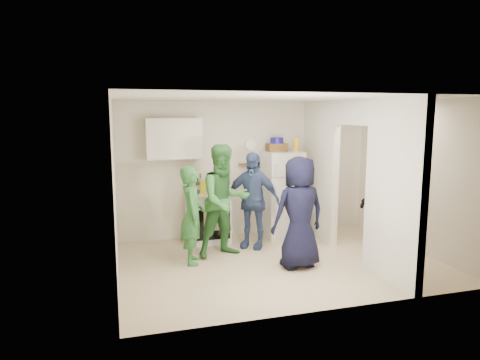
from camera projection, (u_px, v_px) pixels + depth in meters
name	position (u px, v px, depth m)	size (l,w,h in m)	color
floor	(279.00, 262.00, 6.63)	(4.80, 4.80, 0.00)	#C2B289
wall_back	(248.00, 169.00, 8.05)	(4.80, 4.80, 0.00)	silver
wall_front	(336.00, 205.00, 4.82)	(4.80, 4.80, 0.00)	silver
wall_left	(115.00, 190.00, 5.78)	(3.40, 3.40, 0.00)	silver
wall_right	(416.00, 176.00, 7.09)	(3.40, 3.40, 0.00)	silver
ceiling	(282.00, 98.00, 6.25)	(4.80, 4.80, 0.00)	white
partition_pier_back	(320.00, 170.00, 7.81)	(0.12, 1.20, 2.50)	silver
partition_pier_front	(394.00, 191.00, 5.72)	(0.12, 1.20, 2.50)	silver
partition_header	(354.00, 112.00, 6.61)	(0.12, 1.00, 0.40)	silver
stove	(208.00, 217.00, 7.63)	(0.76, 0.63, 0.90)	white
upper_cabinet	(174.00, 139.00, 7.41)	(0.95, 0.34, 0.70)	silver
fridge	(282.00, 194.00, 7.93)	(0.65, 0.64, 1.59)	silver
wicker_basket	(277.00, 147.00, 7.82)	(0.35, 0.25, 0.15)	brown
blue_bowl	(277.00, 140.00, 7.80)	(0.24, 0.24, 0.11)	navy
yellow_cup_stack_top	(296.00, 145.00, 7.76)	(0.09, 0.09, 0.25)	yellow
wall_clock	(250.00, 145.00, 7.98)	(0.22, 0.22, 0.03)	white
spice_shelf	(248.00, 164.00, 7.99)	(0.35, 0.08, 0.03)	olive
nook_window	(408.00, 151.00, 7.22)	(0.03, 0.70, 0.80)	black
nook_window_frame	(407.00, 151.00, 7.21)	(0.04, 0.76, 0.86)	white
nook_valance	(407.00, 130.00, 7.15)	(0.04, 0.82, 0.18)	white
yellow_cup_stack_stove	(203.00, 188.00, 7.30)	(0.09, 0.09, 0.25)	#F1F814
red_cup	(222.00, 190.00, 7.42)	(0.09, 0.09, 0.12)	#B60C19
person_green_left	(192.00, 215.00, 6.49)	(0.55, 0.36, 1.50)	#327E40
person_green_center	(225.00, 201.00, 6.81)	(0.88, 0.68, 1.80)	#397A35
person_denim	(252.00, 200.00, 7.26)	(0.96, 0.40, 1.64)	#334970
person_navy	(299.00, 212.00, 6.30)	(0.82, 0.53, 1.67)	black
person_nook	(386.00, 196.00, 7.40)	(1.11, 0.64, 1.72)	black
bottle_a	(191.00, 184.00, 7.60)	(0.07, 0.07, 0.27)	#613413
bottle_b	(198.00, 186.00, 7.41)	(0.07, 0.07, 0.27)	#1C5529
bottle_c	(200.00, 182.00, 7.67)	(0.07, 0.07, 0.32)	#B2BEC1
bottle_d	(210.00, 184.00, 7.49)	(0.06, 0.06, 0.32)	maroon
bottle_e	(212.00, 182.00, 7.74)	(0.07, 0.07, 0.30)	silver
bottle_f	(217.00, 183.00, 7.59)	(0.08, 0.08, 0.31)	black
bottle_g	(219.00, 181.00, 7.74)	(0.06, 0.06, 0.33)	olive
bottle_h	(191.00, 187.00, 7.36)	(0.07, 0.07, 0.26)	#B4B8C0
bottle_i	(208.00, 184.00, 7.65)	(0.07, 0.07, 0.26)	#55280E
bottle_j	(226.00, 184.00, 7.53)	(0.06, 0.06, 0.31)	#205D29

